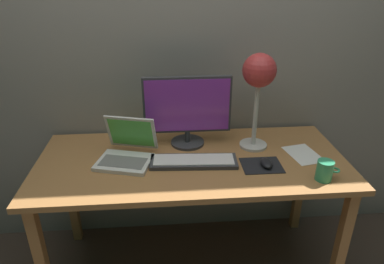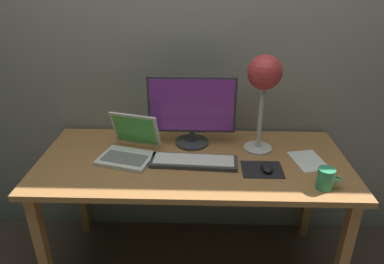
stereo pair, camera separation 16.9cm
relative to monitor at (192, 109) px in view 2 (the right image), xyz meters
The scene contains 11 objects.
ground_plane 0.97m from the monitor, 86.68° to the right, with size 4.80×4.80×0.00m, color #47382D.
back_wall 0.41m from the monitor, 87.42° to the left, with size 4.80×0.06×2.60m, color gray.
desk 0.34m from the monitor, 86.68° to the right, with size 1.60×0.70×0.74m.
monitor is the anchor object (origin of this frame).
keyboard_main 0.30m from the monitor, 85.81° to the right, with size 0.45×0.17×0.03m.
laptop 0.38m from the monitor, 156.58° to the right, with size 0.33×0.33×0.21m.
desk_lamp 0.41m from the monitor, ahead, with size 0.17×0.17×0.52m.
mousepad 0.49m from the monitor, 37.31° to the right, with size 0.20×0.16×0.00m, color black.
mouse 0.51m from the monitor, 36.71° to the right, with size 0.06×0.10×0.03m, color black.
coffee_mug 0.76m from the monitor, 34.24° to the right, with size 0.11×0.08×0.10m.
paper_sheet_near_mouse 0.67m from the monitor, 15.97° to the right, with size 0.15×0.21×0.00m, color white.
Camera 2 is at (0.04, -1.58, 1.65)m, focal length 32.62 mm.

